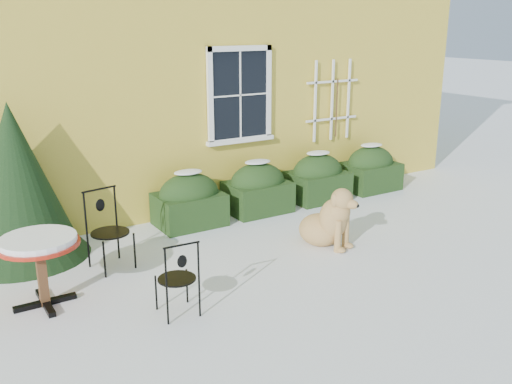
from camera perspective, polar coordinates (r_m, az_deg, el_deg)
ground at (r=7.45m, az=4.12°, el=-8.53°), size 80.00×80.00×0.00m
house at (r=13.05m, az=-14.70°, el=16.36°), size 12.40×8.40×6.40m
hedge_row at (r=10.16m, az=3.26°, el=0.85°), size 4.95×0.80×0.91m
evergreen_shrub at (r=8.42m, az=-22.70°, el=-0.45°), size 1.79×1.79×2.17m
bistro_table at (r=6.92m, az=-20.88°, el=-5.32°), size 0.91×0.91×0.85m
patio_chair_near at (r=6.43m, az=-7.80°, el=-8.48°), size 0.43×0.43×0.90m
patio_chair_far at (r=7.80m, az=-14.56°, el=-3.64°), size 0.55×0.54×1.06m
dog at (r=8.36m, az=7.30°, el=-2.95°), size 0.77×1.05×0.94m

